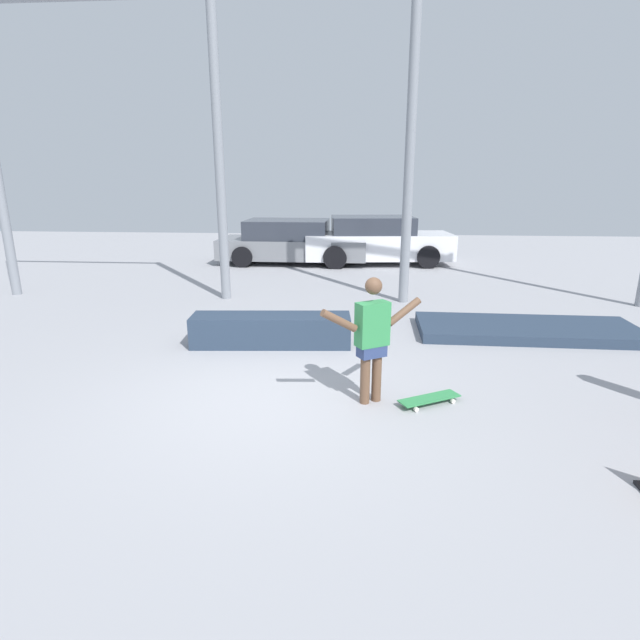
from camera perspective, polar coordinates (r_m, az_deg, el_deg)
ground_plane at (r=6.08m, az=-5.17°, el=-8.82°), size 36.00×36.00×0.00m
skateboarder at (r=5.69m, az=5.98°, el=-1.71°), size 1.16×0.75×1.49m
skateboard at (r=6.01m, az=12.39°, el=-8.78°), size 0.76×0.55×0.08m
grind_box at (r=7.84m, az=-5.60°, el=-1.16°), size 2.50×0.78×0.48m
manual_pad at (r=9.07m, az=22.57°, el=-1.01°), size 3.61×1.45×0.16m
canopy_support_left at (r=11.72m, az=-23.77°, el=19.72°), size 5.02×0.20×5.94m
canopy_support_right at (r=10.98m, az=23.83°, el=20.05°), size 5.02×0.20×5.94m
parked_car_grey at (r=15.45m, az=-3.28°, el=8.85°), size 4.47×2.06×1.31m
parked_car_white at (r=15.35m, az=6.48°, el=8.96°), size 4.53×2.19×1.42m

